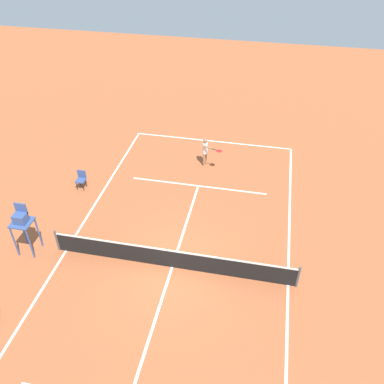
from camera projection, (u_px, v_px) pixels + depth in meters
The scene contains 7 objects.
ground_plane at pixel (172, 267), 16.60m from camera, with size 60.00×60.00×0.00m, color #AD5933.
court_lines at pixel (172, 267), 16.59m from camera, with size 9.40×20.68×0.01m.
tennis_net at pixel (172, 259), 16.29m from camera, with size 10.00×0.10×1.07m.
player_serving at pixel (206, 150), 21.93m from camera, with size 1.17×0.91×1.65m.
tennis_ball at pixel (197, 187), 20.86m from camera, with size 0.07×0.07×0.07m, color #CCE033.
umpire_chair at pixel (22, 222), 16.38m from camera, with size 0.80×0.80×2.41m.
courtside_chair_mid at pixel (81, 179), 20.58m from camera, with size 0.44×0.46×0.95m.
Camera 1 is at (-3.06, 10.91, 12.53)m, focal length 38.11 mm.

